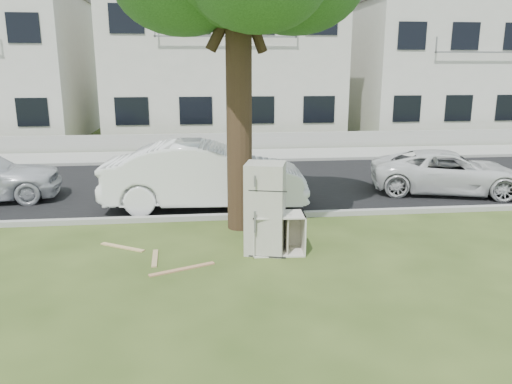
{
  "coord_description": "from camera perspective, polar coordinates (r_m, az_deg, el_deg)",
  "views": [
    {
      "loc": [
        -1.23,
        -8.7,
        3.45
      ],
      "look_at": [
        -0.18,
        0.6,
        1.1
      ],
      "focal_mm": 35.0,
      "sensor_mm": 36.0,
      "label": 1
    }
  ],
  "objects": [
    {
      "name": "kerb_near",
      "position": [
        11.74,
        -0.14,
        -3.0
      ],
      "size": [
        120.0,
        0.18,
        0.12
      ],
      "primitive_type": "cube",
      "color": "gray",
      "rests_on": "ground"
    },
    {
      "name": "fridge",
      "position": [
        9.4,
        1.04,
        -1.86
      ],
      "size": [
        0.86,
        0.83,
        1.73
      ],
      "primitive_type": "cube",
      "rotation": [
        0.0,
        0.0,
        -0.26
      ],
      "color": "silver",
      "rests_on": "ground"
    },
    {
      "name": "cabinet",
      "position": [
        9.53,
        2.55,
        -4.7
      ],
      "size": [
        1.02,
        0.67,
        0.77
      ],
      "primitive_type": "cube",
      "rotation": [
        0.0,
        0.0,
        -0.06
      ],
      "color": "white",
      "rests_on": "ground"
    },
    {
      "name": "townhouse_center",
      "position": [
        26.23,
        -3.89,
        14.66
      ],
      "size": [
        11.22,
        8.16,
        7.44
      ],
      "color": "#B3B4A4",
      "rests_on": "ground"
    },
    {
      "name": "plank_b",
      "position": [
        10.21,
        -15.02,
        -6.1
      ],
      "size": [
        0.92,
        0.63,
        0.02
      ],
      "primitive_type": "cube",
      "rotation": [
        0.0,
        0.0,
        -0.56
      ],
      "color": "tan",
      "rests_on": "ground"
    },
    {
      "name": "car_center",
      "position": [
        12.53,
        -5.83,
        1.93
      ],
      "size": [
        5.11,
        2.02,
        1.65
      ],
      "primitive_type": "imported",
      "rotation": [
        0.0,
        0.0,
        1.52
      ],
      "color": "white",
      "rests_on": "ground"
    },
    {
      "name": "sidewalk",
      "position": [
        20.04,
        -2.84,
        4.17
      ],
      "size": [
        120.0,
        2.8,
        0.01
      ],
      "primitive_type": "cube",
      "color": "gray",
      "rests_on": "ground"
    },
    {
      "name": "kerb_far",
      "position": [
        18.62,
        -2.55,
        3.39
      ],
      "size": [
        120.0,
        0.18,
        0.12
      ],
      "primitive_type": "cube",
      "color": "gray",
      "rests_on": "ground"
    },
    {
      "name": "ground",
      "position": [
        9.44,
        1.5,
        -7.35
      ],
      "size": [
        120.0,
        120.0,
        0.0
      ],
      "primitive_type": "plane",
      "color": "#2D4016"
    },
    {
      "name": "plank_c",
      "position": [
        9.51,
        -11.48,
        -7.42
      ],
      "size": [
        0.13,
        0.85,
        0.02
      ],
      "primitive_type": "cube",
      "rotation": [
        0.0,
        0.0,
        1.62
      ],
      "color": "tan",
      "rests_on": "ground"
    },
    {
      "name": "plank_a",
      "position": [
        8.94,
        -8.41,
        -8.71
      ],
      "size": [
        1.15,
        0.55,
        0.02
      ],
      "primitive_type": "cube",
      "rotation": [
        0.0,
        0.0,
        0.4
      ],
      "color": "#AA7852",
      "rests_on": "ground"
    },
    {
      "name": "road",
      "position": [
        15.15,
        -1.62,
        0.94
      ],
      "size": [
        120.0,
        7.0,
        0.01
      ],
      "primitive_type": "cube",
      "color": "black",
      "rests_on": "ground"
    },
    {
      "name": "car_right",
      "position": [
        15.0,
        21.16,
        2.14
      ],
      "size": [
        4.62,
        3.05,
        1.18
      ],
      "primitive_type": "imported",
      "rotation": [
        0.0,
        0.0,
        1.29
      ],
      "color": "silver",
      "rests_on": "ground"
    },
    {
      "name": "low_wall",
      "position": [
        21.56,
        -3.13,
        5.8
      ],
      "size": [
        120.0,
        0.15,
        0.7
      ],
      "primitive_type": "cube",
      "color": "gray",
      "rests_on": "ground"
    },
    {
      "name": "townhouse_right",
      "position": [
        29.35,
        20.91,
        13.15
      ],
      "size": [
        10.2,
        8.16,
        6.84
      ],
      "color": "beige",
      "rests_on": "ground"
    }
  ]
}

